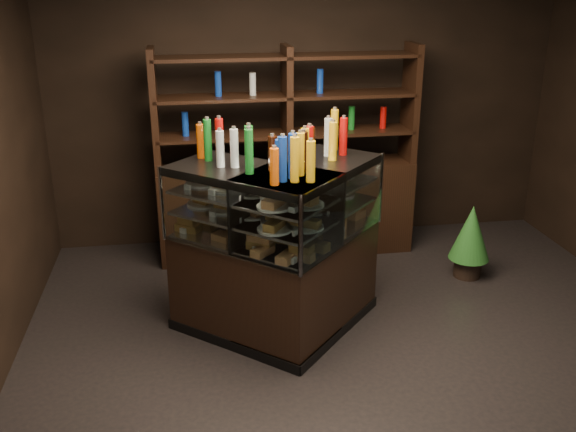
% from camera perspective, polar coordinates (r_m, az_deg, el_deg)
% --- Properties ---
extents(ground, '(5.00, 5.00, 0.00)m').
position_cam_1_polar(ground, '(4.68, 7.33, -13.04)').
color(ground, black).
rests_on(ground, ground).
extents(room_shell, '(5.02, 5.02, 3.01)m').
position_cam_1_polar(room_shell, '(3.95, 8.63, 11.08)').
color(room_shell, black).
rests_on(room_shell, ground).
extents(display_case, '(1.70, 1.30, 1.32)m').
position_cam_1_polar(display_case, '(4.84, -0.63, -5.54)').
color(display_case, black).
rests_on(display_case, ground).
extents(food_display, '(1.36, 0.93, 0.41)m').
position_cam_1_polar(food_display, '(4.61, -0.65, 0.92)').
color(food_display, '#B58B41').
rests_on(food_display, display_case).
extents(bottles_top, '(1.18, 0.79, 0.30)m').
position_cam_1_polar(bottles_top, '(4.49, -0.68, 6.03)').
color(bottles_top, '#B20C0A').
rests_on(bottles_top, display_case).
extents(potted_conifer, '(0.36, 0.36, 0.77)m').
position_cam_1_polar(potted_conifer, '(5.94, 15.97, -1.32)').
color(potted_conifer, black).
rests_on(potted_conifer, ground).
extents(back_shelving, '(2.44, 0.45, 2.00)m').
position_cam_1_polar(back_shelving, '(6.16, -0.11, 1.96)').
color(back_shelving, black).
rests_on(back_shelving, ground).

